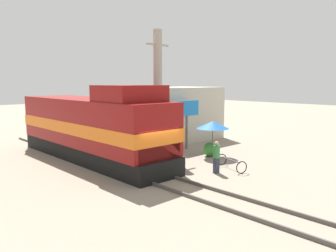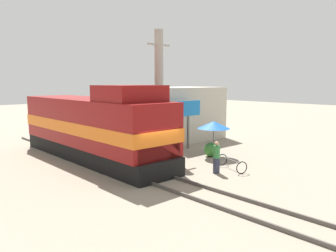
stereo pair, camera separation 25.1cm
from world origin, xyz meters
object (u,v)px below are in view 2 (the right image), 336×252
object	(u,v)px
person_bystander	(217,156)
vendor_umbrella	(214,125)
utility_pole	(159,92)
billboard_sign	(188,112)
bicycle	(231,163)
locomotive	(95,127)

from	to	relation	value
person_bystander	vendor_umbrella	bearing A→B (deg)	41.88
utility_pole	billboard_sign	world-z (taller)	utility_pole
utility_pole	bicycle	distance (m)	6.86
vendor_umbrella	person_bystander	xyz separation A→B (m)	(-2.90, -2.60, -1.12)
person_bystander	bicycle	size ratio (longest dim) A/B	0.82
utility_pole	bicycle	size ratio (longest dim) A/B	3.93
locomotive	person_bystander	size ratio (longest dim) A/B	7.79
locomotive	vendor_umbrella	distance (m)	7.35
vendor_umbrella	bicycle	world-z (taller)	vendor_umbrella
locomotive	person_bystander	bearing A→B (deg)	-66.40
utility_pole	billboard_sign	distance (m)	2.83
vendor_umbrella	person_bystander	size ratio (longest dim) A/B	1.34
billboard_sign	bicycle	world-z (taller)	billboard_sign
locomotive	bicycle	distance (m)	8.35
vendor_umbrella	billboard_sign	bearing A→B (deg)	78.91
billboard_sign	person_bystander	size ratio (longest dim) A/B	2.02
locomotive	bicycle	xyz separation A→B (m)	(4.20, -7.04, -1.64)
locomotive	bicycle	bearing A→B (deg)	-59.19
locomotive	vendor_umbrella	xyz separation A→B (m)	(5.93, -4.34, 0.05)
vendor_umbrella	bicycle	distance (m)	3.62
locomotive	person_bystander	xyz separation A→B (m)	(3.03, -6.94, -1.07)
billboard_sign	bicycle	bearing A→B (deg)	-112.61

